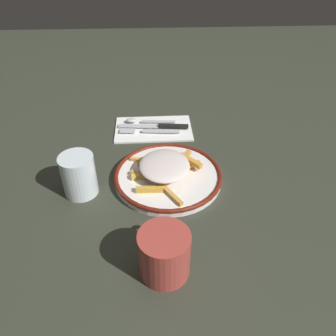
{
  "coord_description": "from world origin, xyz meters",
  "views": [
    {
      "loc": [
        -0.65,
        0.03,
        0.54
      ],
      "look_at": [
        0.0,
        0.0,
        0.04
      ],
      "focal_mm": 36.31,
      "sensor_mm": 36.0,
      "label": 1
    }
  ],
  "objects_px": {
    "fries_heap": "(165,166)",
    "fork": "(149,131)",
    "knife": "(160,126)",
    "coffee_mug": "(164,253)",
    "spoon": "(142,121)",
    "plate": "(168,176)",
    "napkin": "(153,128)",
    "water_glass": "(79,175)"
  },
  "relations": [
    {
      "from": "fries_heap",
      "to": "fork",
      "type": "height_order",
      "value": "fries_heap"
    },
    {
      "from": "knife",
      "to": "coffee_mug",
      "type": "bearing_deg",
      "value": 179.32
    },
    {
      "from": "spoon",
      "to": "coffee_mug",
      "type": "relative_size",
      "value": 1.24
    },
    {
      "from": "plate",
      "to": "fork",
      "type": "xyz_separation_m",
      "value": [
        0.21,
        0.04,
        0.0
      ]
    },
    {
      "from": "napkin",
      "to": "coffee_mug",
      "type": "xyz_separation_m",
      "value": [
        -0.5,
        -0.01,
        0.04
      ]
    },
    {
      "from": "coffee_mug",
      "to": "fork",
      "type": "bearing_deg",
      "value": 3.04
    },
    {
      "from": "spoon",
      "to": "water_glass",
      "type": "distance_m",
      "value": 0.34
    },
    {
      "from": "water_glass",
      "to": "coffee_mug",
      "type": "distance_m",
      "value": 0.29
    },
    {
      "from": "fork",
      "to": "spoon",
      "type": "distance_m",
      "value": 0.06
    },
    {
      "from": "water_glass",
      "to": "plate",
      "type": "bearing_deg",
      "value": -80.34
    },
    {
      "from": "plate",
      "to": "fries_heap",
      "type": "xyz_separation_m",
      "value": [
        0.0,
        0.01,
        0.03
      ]
    },
    {
      "from": "plate",
      "to": "water_glass",
      "type": "relative_size",
      "value": 2.64
    },
    {
      "from": "fork",
      "to": "knife",
      "type": "bearing_deg",
      "value": -50.92
    },
    {
      "from": "coffee_mug",
      "to": "napkin",
      "type": "bearing_deg",
      "value": 1.48
    },
    {
      "from": "napkin",
      "to": "spoon",
      "type": "bearing_deg",
      "value": 48.4
    },
    {
      "from": "fork",
      "to": "spoon",
      "type": "bearing_deg",
      "value": 21.38
    },
    {
      "from": "spoon",
      "to": "fries_heap",
      "type": "bearing_deg",
      "value": -167.24
    },
    {
      "from": "water_glass",
      "to": "napkin",
      "type": "bearing_deg",
      "value": -32.57
    },
    {
      "from": "fries_heap",
      "to": "knife",
      "type": "distance_m",
      "value": 0.23
    },
    {
      "from": "knife",
      "to": "napkin",
      "type": "bearing_deg",
      "value": 84.69
    },
    {
      "from": "spoon",
      "to": "knife",
      "type": "bearing_deg",
      "value": -121.33
    },
    {
      "from": "water_glass",
      "to": "coffee_mug",
      "type": "height_order",
      "value": "water_glass"
    },
    {
      "from": "fries_heap",
      "to": "coffee_mug",
      "type": "height_order",
      "value": "coffee_mug"
    },
    {
      "from": "napkin",
      "to": "fries_heap",
      "type": "bearing_deg",
      "value": -173.87
    },
    {
      "from": "coffee_mug",
      "to": "knife",
      "type": "bearing_deg",
      "value": -0.68
    },
    {
      "from": "napkin",
      "to": "knife",
      "type": "relative_size",
      "value": 1.09
    },
    {
      "from": "napkin",
      "to": "fork",
      "type": "height_order",
      "value": "fork"
    },
    {
      "from": "fries_heap",
      "to": "spoon",
      "type": "bearing_deg",
      "value": 12.76
    },
    {
      "from": "napkin",
      "to": "coffee_mug",
      "type": "relative_size",
      "value": 1.86
    },
    {
      "from": "plate",
      "to": "napkin",
      "type": "distance_m",
      "value": 0.24
    },
    {
      "from": "plate",
      "to": "water_glass",
      "type": "xyz_separation_m",
      "value": [
        -0.04,
        0.21,
        0.04
      ]
    },
    {
      "from": "coffee_mug",
      "to": "plate",
      "type": "bearing_deg",
      "value": -4.26
    },
    {
      "from": "knife",
      "to": "spoon",
      "type": "height_order",
      "value": "spoon"
    },
    {
      "from": "napkin",
      "to": "spoon",
      "type": "relative_size",
      "value": 1.5
    },
    {
      "from": "plate",
      "to": "knife",
      "type": "bearing_deg",
      "value": 3.3
    },
    {
      "from": "napkin",
      "to": "fork",
      "type": "bearing_deg",
      "value": 155.69
    },
    {
      "from": "plate",
      "to": "water_glass",
      "type": "distance_m",
      "value": 0.21
    },
    {
      "from": "plate",
      "to": "knife",
      "type": "distance_m",
      "value": 0.24
    },
    {
      "from": "plate",
      "to": "napkin",
      "type": "xyz_separation_m",
      "value": [
        0.24,
        0.03,
        -0.01
      ]
    },
    {
      "from": "plate",
      "to": "fries_heap",
      "type": "distance_m",
      "value": 0.03
    },
    {
      "from": "water_glass",
      "to": "fork",
      "type": "bearing_deg",
      "value": -33.4
    },
    {
      "from": "napkin",
      "to": "spoon",
      "type": "xyz_separation_m",
      "value": [
        0.03,
        0.03,
        0.01
      ]
    }
  ]
}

